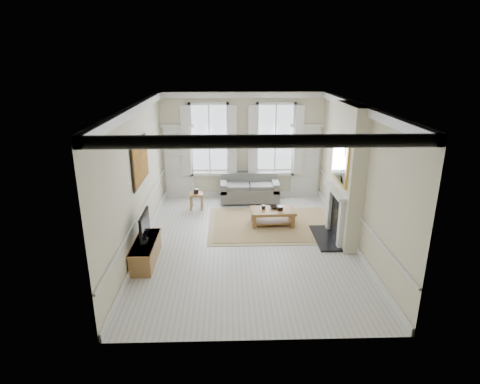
{
  "coord_description": "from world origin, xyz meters",
  "views": [
    {
      "loc": [
        -0.47,
        -9.04,
        4.43
      ],
      "look_at": [
        -0.18,
        0.31,
        1.25
      ],
      "focal_mm": 30.0,
      "sensor_mm": 36.0,
      "label": 1
    }
  ],
  "objects_px": {
    "coffee_table": "(273,212)",
    "tv_stand": "(146,252)",
    "sofa": "(249,190)",
    "side_table": "(196,197)"
  },
  "relations": [
    {
      "from": "coffee_table",
      "to": "tv_stand",
      "type": "height_order",
      "value": "tv_stand"
    },
    {
      "from": "sofa",
      "to": "coffee_table",
      "type": "height_order",
      "value": "sofa"
    },
    {
      "from": "sofa",
      "to": "side_table",
      "type": "distance_m",
      "value": 1.77
    },
    {
      "from": "side_table",
      "to": "tv_stand",
      "type": "height_order",
      "value": "tv_stand"
    },
    {
      "from": "sofa",
      "to": "coffee_table",
      "type": "distance_m",
      "value": 2.05
    },
    {
      "from": "sofa",
      "to": "side_table",
      "type": "bearing_deg",
      "value": -158.11
    },
    {
      "from": "tv_stand",
      "to": "coffee_table",
      "type": "bearing_deg",
      "value": 33.13
    },
    {
      "from": "side_table",
      "to": "coffee_table",
      "type": "distance_m",
      "value": 2.55
    },
    {
      "from": "sofa",
      "to": "tv_stand",
      "type": "relative_size",
      "value": 1.29
    },
    {
      "from": "coffee_table",
      "to": "side_table",
      "type": "bearing_deg",
      "value": 146.14
    }
  ]
}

